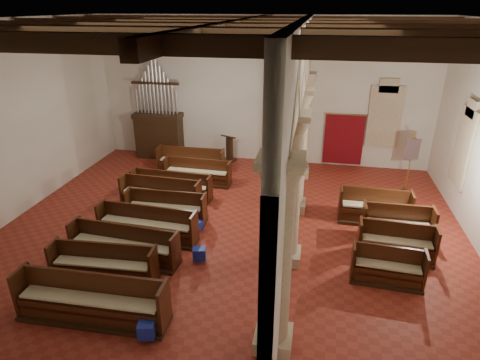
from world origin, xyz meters
name	(u,v)px	position (x,y,z in m)	size (l,w,h in m)	color
floor	(233,226)	(0.00, 0.00, 0.00)	(14.00, 14.00, 0.00)	maroon
ceiling	(231,19)	(0.00, 0.00, 6.00)	(14.00, 14.00, 0.00)	black
wall_back	(262,92)	(0.00, 6.00, 3.00)	(14.00, 0.02, 6.00)	white
wall_front	(147,251)	(0.00, -6.00, 3.00)	(14.00, 0.02, 6.00)	white
wall_left	(13,121)	(-7.00, 0.00, 3.00)	(0.02, 12.00, 6.00)	white
ceiling_beams	(231,27)	(0.00, 0.00, 5.82)	(13.80, 11.80, 0.30)	black
arcade	(297,117)	(1.80, 0.00, 3.56)	(0.90, 11.90, 6.00)	beige
window_right_b	(464,148)	(6.98, 2.50, 2.20)	(0.03, 1.00, 2.20)	#2D6656
window_back	(384,117)	(5.00, 5.98, 2.20)	(1.00, 0.03, 2.20)	#2D6656
pipe_organ	(159,127)	(-4.50, 5.50, 1.37)	(2.10, 0.85, 4.40)	black
lectern	(229,150)	(-1.30, 5.49, 0.52)	(0.62, 0.66, 1.25)	#392112
dossal_curtain	(343,140)	(3.50, 5.92, 1.17)	(1.80, 0.07, 2.17)	maroon
processional_banner	(408,171)	(5.76, 3.78, 0.77)	(0.49, 0.63, 2.17)	black
hymnal_box_a	(147,330)	(-0.75, -4.88, 0.27)	(0.34, 0.27, 0.34)	navy
hymnal_box_b	(199,254)	(-0.47, -2.04, 0.27)	(0.33, 0.27, 0.33)	navy
hymnal_box_c	(198,225)	(-0.96, -0.55, 0.24)	(0.28, 0.23, 0.28)	navy
tube_heater_a	(89,313)	(-2.24, -4.56, 0.16)	(0.09, 0.09, 0.90)	white
tube_heater_b	(104,262)	(-2.86, -2.73, 0.16)	(0.11, 0.11, 1.15)	white
nave_pew_0	(93,306)	(-2.13, -4.53, 0.36)	(3.35, 0.81, 1.11)	black
nave_pew_1	(104,269)	(-2.56, -3.23, 0.33)	(2.67, 0.81, 1.00)	black
nave_pew_2	(124,250)	(-2.46, -2.33, 0.33)	(3.06, 0.87, 1.00)	black
nave_pew_3	(148,229)	(-2.29, -1.19, 0.33)	(3.00, 0.83, 1.01)	black
nave_pew_4	(166,212)	(-2.12, -0.10, 0.33)	(2.56, 0.73, 1.00)	black
nave_pew_5	(161,198)	(-2.64, 0.77, 0.35)	(2.77, 0.82, 1.05)	black
nave_pew_6	(172,189)	(-2.56, 1.59, 0.31)	(2.95, 0.78, 0.95)	black
nave_pew_7	(198,176)	(-2.00, 2.95, 0.32)	(2.59, 0.72, 0.96)	black
nave_pew_8	(191,165)	(-2.55, 3.86, 0.35)	(2.71, 0.74, 1.06)	black
aisle_pew_0	(387,271)	(4.31, -1.96, 0.32)	(1.77, 0.75, 0.95)	black
aisle_pew_1	(395,247)	(4.68, -0.81, 0.34)	(2.02, 0.78, 1.02)	black
aisle_pew_2	(396,229)	(4.84, 0.10, 0.37)	(1.96, 0.75, 1.10)	black
aisle_pew_3	(374,212)	(4.31, 1.09, 0.37)	(2.19, 0.78, 1.11)	black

